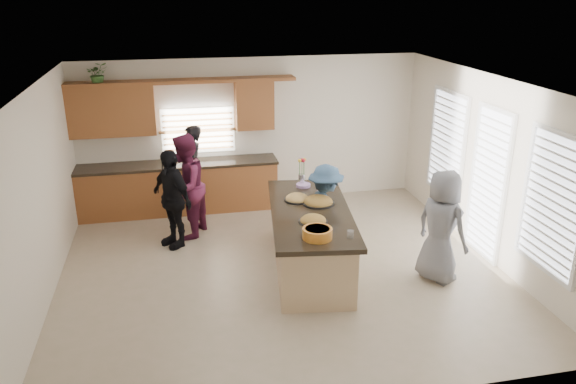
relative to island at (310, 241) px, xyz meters
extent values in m
plane|color=#BEA68D|center=(-0.43, 0.04, -0.45)|extent=(6.50, 6.50, 0.00)
cube|color=silver|center=(-0.43, 3.04, 0.95)|extent=(6.50, 0.02, 2.80)
cube|color=silver|center=(-0.43, -2.96, 0.95)|extent=(6.50, 0.02, 2.80)
cube|color=silver|center=(-3.68, 0.04, 0.95)|extent=(0.02, 6.00, 2.80)
cube|color=silver|center=(2.82, 0.04, 0.95)|extent=(0.02, 6.00, 2.80)
cube|color=white|center=(-0.43, 0.04, 2.35)|extent=(6.50, 6.00, 0.02)
cube|color=#95582B|center=(-1.85, 2.73, 0.00)|extent=(3.65, 0.62, 0.90)
cube|color=black|center=(-1.85, 2.73, 0.47)|extent=(3.70, 0.65, 0.05)
cube|color=#95582B|center=(-2.93, 2.86, 1.50)|extent=(1.50, 0.36, 0.90)
cube|color=#95582B|center=(-0.38, 2.86, 1.50)|extent=(0.70, 0.36, 0.90)
cube|color=#95582B|center=(-1.65, 2.86, 1.98)|extent=(4.05, 0.40, 0.06)
cube|color=brown|center=(-1.43, 3.00, 1.02)|extent=(1.35, 0.08, 0.85)
cube|color=white|center=(2.79, 1.34, 0.97)|extent=(0.06, 1.10, 1.75)
cube|color=white|center=(2.79, -0.06, 0.72)|extent=(0.06, 0.85, 2.25)
cube|color=white|center=(2.79, -1.56, 0.97)|extent=(0.06, 1.10, 1.75)
cube|color=tan|center=(0.00, 0.00, -0.01)|extent=(1.34, 2.61, 0.88)
cube|color=black|center=(0.00, 0.00, 0.46)|extent=(1.51, 2.83, 0.07)
cube|color=black|center=(0.00, 0.00, -0.41)|extent=(1.25, 2.52, 0.08)
cylinder|color=black|center=(-0.07, -0.46, 0.51)|extent=(0.40, 0.40, 0.02)
ellipsoid|color=#BA8B3A|center=(-0.07, -0.46, 0.53)|extent=(0.36, 0.36, 0.16)
cylinder|color=black|center=(0.18, 0.21, 0.51)|extent=(0.48, 0.48, 0.02)
ellipsoid|color=#BA8B3A|center=(0.18, 0.21, 0.53)|extent=(0.43, 0.43, 0.20)
cylinder|color=black|center=(-0.11, 0.41, 0.51)|extent=(0.39, 0.39, 0.02)
ellipsoid|color=tan|center=(-0.11, 0.41, 0.53)|extent=(0.35, 0.35, 0.16)
cylinder|color=orange|center=(-0.15, -0.96, 0.57)|extent=(0.39, 0.39, 0.14)
cylinder|color=#F5EDC3|center=(-0.15, -0.96, 0.62)|extent=(0.32, 0.32, 0.04)
cylinder|color=white|center=(0.27, -1.04, 0.55)|extent=(0.09, 0.09, 0.10)
cylinder|color=#C292D4|center=(0.13, 1.00, 0.52)|extent=(0.23, 0.23, 0.04)
cylinder|color=silver|center=(0.13, 1.11, 0.59)|extent=(0.11, 0.11, 0.18)
imported|color=#44762F|center=(-3.09, 2.86, 2.15)|extent=(0.42, 0.38, 0.40)
imported|color=black|center=(-1.58, 2.64, 0.38)|extent=(0.41, 0.61, 1.66)
imported|color=maroon|center=(-1.76, 1.56, 0.44)|extent=(0.99, 1.07, 1.78)
imported|color=black|center=(-1.99, 1.25, 0.37)|extent=(0.86, 1.02, 1.64)
imported|color=#375778|center=(0.33, 0.37, 0.30)|extent=(0.59, 0.99, 1.50)
imported|color=slate|center=(1.74, -0.71, 0.38)|extent=(0.84, 0.97, 1.67)
camera|label=1|loc=(-1.88, -7.37, 3.60)|focal=35.00mm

